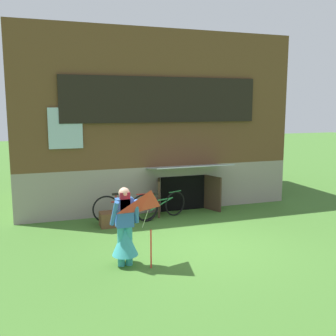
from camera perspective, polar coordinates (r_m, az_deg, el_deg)
The scene contains 7 objects.
ground_plane at distance 9.37m, azimuth 5.09°, elevation -10.82°, with size 60.00×60.00×0.00m, color #3D6B28.
log_house at distance 13.77m, azimuth -3.73°, elevation 6.88°, with size 8.39×5.60×5.33m.
person at distance 8.01m, azimuth -6.20°, elevation -9.26°, with size 0.61×0.52×1.59m.
kite at distance 7.52m, azimuth -2.41°, elevation -5.76°, with size 0.83×0.76×1.54m.
bicycle_green at distance 11.23m, azimuth -0.93°, elevation -5.42°, with size 1.61×0.60×0.77m.
bicycle_red at distance 10.97m, azimuth -6.11°, elevation -5.70°, with size 1.79×0.26×0.82m.
wooden_crate at distance 10.69m, azimuth -8.34°, elevation -7.28°, with size 0.51×0.44×0.38m, color brown.
Camera 1 is at (-3.63, -8.03, 3.17)m, focal length 42.53 mm.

